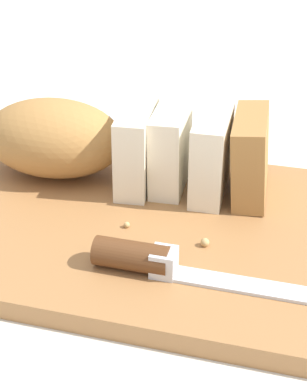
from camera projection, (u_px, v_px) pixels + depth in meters
The scene contains 8 objects.
ground_plane at pixel (154, 236), 0.56m from camera, with size 3.00×3.00×0.00m, color silver.
cutting_board at pixel (154, 228), 0.55m from camera, with size 0.41×0.28×0.02m, color #9E6B3D.
bread_loaf at pixel (115, 144), 0.59m from camera, with size 0.30×0.11×0.08m.
bread_knife at pixel (160, 263), 0.47m from camera, with size 0.25×0.03×0.02m.
crumb_near_knife at pixel (143, 196), 0.58m from camera, with size 0.00×0.00×0.00m, color tan.
crumb_near_loaf at pixel (205, 242), 0.51m from camera, with size 0.01×0.01×0.01m, color tan.
crumb_stray_left at pixel (127, 225), 0.53m from camera, with size 0.01×0.01×0.01m, color tan.
crumb_stray_right at pixel (154, 188), 0.59m from camera, with size 0.00×0.00×0.00m, color tan.
Camera 1 is at (0.11, -0.45, 0.32)m, focal length 54.99 mm.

